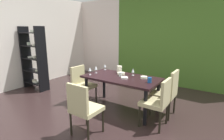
# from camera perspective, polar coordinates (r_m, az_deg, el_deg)

# --- Properties ---
(ground_plane) EXTENTS (5.89, 5.74, 0.02)m
(ground_plane) POSITION_cam_1_polar(r_m,az_deg,el_deg) (3.94, -6.21, -13.25)
(ground_plane) COLOR #2C1F1E
(back_panel_interior) EXTENTS (1.86, 0.10, 2.80)m
(back_panel_interior) POSITION_cam_1_polar(r_m,az_deg,el_deg) (7.00, -4.13, 10.33)
(back_panel_interior) COLOR beige
(back_panel_interior) RESTS_ON ground_plane
(garden_window_panel) EXTENTS (4.03, 0.10, 2.80)m
(garden_window_panel) POSITION_cam_1_polar(r_m,az_deg,el_deg) (5.67, 20.26, 8.93)
(garden_window_panel) COLOR #436924
(garden_window_panel) RESTS_ON ground_plane
(left_interior_panel) EXTENTS (0.10, 5.74, 2.80)m
(left_interior_panel) POSITION_cam_1_polar(r_m,az_deg,el_deg) (5.87, -28.93, 8.23)
(left_interior_panel) COLOR silver
(left_interior_panel) RESTS_ON ground_plane
(dining_table) EXTENTS (1.63, 0.86, 0.74)m
(dining_table) POSITION_cam_1_polar(r_m,az_deg,el_deg) (3.79, 3.05, -3.62)
(dining_table) COLOR black
(dining_table) RESTS_ON ground_plane
(chair_left_near) EXTENTS (0.45, 0.44, 0.90)m
(chair_left_near) POSITION_cam_1_polar(r_m,az_deg,el_deg) (4.17, -9.78, -4.16)
(chair_left_near) COLOR tan
(chair_left_near) RESTS_ON ground_plane
(chair_right_far) EXTENTS (0.44, 0.44, 0.95)m
(chair_right_far) POSITION_cam_1_polar(r_m,az_deg,el_deg) (3.69, 17.67, -6.59)
(chair_right_far) COLOR tan
(chair_right_far) RESTS_ON ground_plane
(chair_head_near) EXTENTS (0.44, 0.44, 0.92)m
(chair_head_near) POSITION_cam_1_polar(r_m,az_deg,el_deg) (2.91, -9.33, -11.80)
(chair_head_near) COLOR tan
(chair_head_near) RESTS_ON ground_plane
(chair_right_near) EXTENTS (0.44, 0.44, 0.91)m
(chair_right_near) POSITION_cam_1_polar(r_m,az_deg,el_deg) (3.24, 14.88, -9.49)
(chair_right_near) COLOR tan
(chair_right_near) RESTS_ON ground_plane
(display_shelf) EXTENTS (0.84, 0.32, 1.83)m
(display_shelf) POSITION_cam_1_polar(r_m,az_deg,el_deg) (5.56, -24.17, 3.48)
(display_shelf) COLOR black
(display_shelf) RESTS_ON ground_plane
(wine_glass_north) EXTENTS (0.07, 0.07, 0.15)m
(wine_glass_north) POSITION_cam_1_polar(r_m,az_deg,el_deg) (4.39, -2.32, 1.39)
(wine_glass_north) COLOR silver
(wine_glass_north) RESTS_ON dining_table
(wine_glass_near_shelf) EXTENTS (0.07, 0.07, 0.16)m
(wine_glass_near_shelf) POSITION_cam_1_polar(r_m,az_deg,el_deg) (3.88, 6.85, -0.20)
(wine_glass_near_shelf) COLOR silver
(wine_glass_near_shelf) RESTS_ON dining_table
(wine_glass_right) EXTENTS (0.07, 0.07, 0.16)m
(wine_glass_right) POSITION_cam_1_polar(r_m,az_deg,el_deg) (4.08, -5.27, 0.64)
(wine_glass_right) COLOR silver
(wine_glass_right) RESTS_ON dining_table
(wine_glass_near_window) EXTENTS (0.07, 0.07, 0.17)m
(wine_glass_near_window) POSITION_cam_1_polar(r_m,az_deg,el_deg) (3.93, -7.25, 0.21)
(wine_glass_near_window) COLOR silver
(wine_glass_near_window) RESTS_ON dining_table
(serving_bowl_corner) EXTENTS (0.14, 0.14, 0.04)m
(serving_bowl_corner) POSITION_cam_1_polar(r_m,az_deg,el_deg) (3.70, 10.38, -2.39)
(serving_bowl_corner) COLOR white
(serving_bowl_corner) RESTS_ON dining_table
(serving_bowl_west) EXTENTS (0.15, 0.15, 0.04)m
(serving_bowl_west) POSITION_cam_1_polar(r_m,az_deg,el_deg) (3.63, 4.11, -2.56)
(serving_bowl_west) COLOR white
(serving_bowl_west) RESTS_ON dining_table
(serving_bowl_left) EXTENTS (0.17, 0.17, 0.05)m
(serving_bowl_left) POSITION_cam_1_polar(r_m,az_deg,el_deg) (3.95, 2.99, -1.15)
(serving_bowl_left) COLOR beige
(serving_bowl_left) RESTS_ON dining_table
(cup_rear) EXTENTS (0.07, 0.07, 0.09)m
(cup_rear) POSITION_cam_1_polar(r_m,az_deg,el_deg) (3.81, 2.77, -1.39)
(cup_rear) COLOR white
(cup_rear) RESTS_ON dining_table
(cup_center) EXTENTS (0.08, 0.08, 0.10)m
(cup_center) POSITION_cam_1_polar(r_m,az_deg,el_deg) (3.42, 12.17, -3.26)
(cup_center) COLOR #18519A
(cup_center) RESTS_ON dining_table
(pitcher_front) EXTENTS (0.13, 0.12, 0.17)m
(pitcher_front) POSITION_cam_1_polar(r_m,az_deg,el_deg) (4.10, 2.42, 0.24)
(pitcher_front) COLOR #EAE4C6
(pitcher_front) RESTS_ON dining_table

